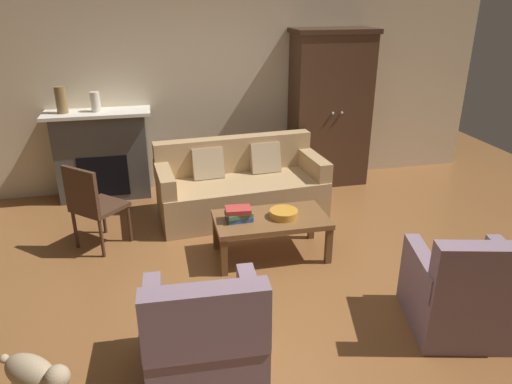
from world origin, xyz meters
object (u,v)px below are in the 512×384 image
(fruit_bowl, at_px, (284,214))
(couch, at_px, (241,188))
(coffee_table, at_px, (271,222))
(dog, at_px, (35,375))
(fireplace, at_px, (102,155))
(mantel_vase_bronze, at_px, (61,100))
(armoire, at_px, (330,109))
(armchair_near_left, at_px, (205,339))
(side_chair_wooden, at_px, (92,202))
(armchair_near_right, at_px, (465,294))
(mantel_vase_cream, at_px, (95,102))
(book_stack, at_px, (239,214))

(fruit_bowl, bearing_deg, couch, 101.69)
(coffee_table, relative_size, dog, 2.27)
(fireplace, bearing_deg, dog, -93.44)
(fruit_bowl, height_order, mantel_vase_bronze, mantel_vase_bronze)
(armoire, relative_size, armchair_near_left, 2.31)
(fireplace, relative_size, fruit_bowl, 4.56)
(side_chair_wooden, bearing_deg, couch, 18.07)
(mantel_vase_bronze, relative_size, armchair_near_left, 0.36)
(armoire, xyz_separation_m, couch, (-1.36, -0.77, -0.70))
(armchair_near_left, height_order, armchair_near_right, same)
(couch, bearing_deg, mantel_vase_cream, 152.46)
(fruit_bowl, relative_size, book_stack, 1.05)
(armoire, relative_size, side_chair_wooden, 2.26)
(fruit_bowl, relative_size, armchair_near_right, 0.30)
(couch, height_order, coffee_table, couch)
(couch, distance_m, armchair_near_right, 2.78)
(coffee_table, bearing_deg, dog, -141.50)
(fireplace, distance_m, mantel_vase_bronze, 0.80)
(fireplace, relative_size, book_stack, 4.80)
(fireplace, distance_m, coffee_table, 2.56)
(armoire, xyz_separation_m, book_stack, (-1.57, -1.82, -0.53))
(fruit_bowl, distance_m, mantel_vase_cream, 2.75)
(book_stack, bearing_deg, fruit_bowl, -3.02)
(armoire, distance_m, dog, 4.66)
(fruit_bowl, relative_size, dog, 0.57)
(fireplace, relative_size, couch, 0.64)
(armoire, bearing_deg, dog, -133.39)
(mantel_vase_cream, height_order, armchair_near_right, mantel_vase_cream)
(armchair_near_right, bearing_deg, couch, 117.17)
(coffee_table, xyz_separation_m, mantel_vase_cream, (-1.69, 1.89, 0.87))
(couch, height_order, side_chair_wooden, side_chair_wooden)
(coffee_table, bearing_deg, armchair_near_left, -119.12)
(coffee_table, height_order, dog, coffee_table)
(couch, height_order, mantel_vase_bronze, mantel_vase_bronze)
(couch, xyz_separation_m, mantel_vase_cream, (-1.59, 0.83, 0.92))
(mantel_vase_cream, distance_m, dog, 3.55)
(fruit_bowl, distance_m, dog, 2.52)
(book_stack, distance_m, side_chair_wooden, 1.48)
(fireplace, height_order, coffee_table, fireplace)
(fireplace, xyz_separation_m, armoire, (2.95, -0.08, 0.45))
(couch, bearing_deg, coffee_table, -84.56)
(mantel_vase_bronze, height_order, dog, mantel_vase_bronze)
(book_stack, xyz_separation_m, armchair_near_right, (1.49, -1.42, -0.17))
(armoire, distance_m, mantel_vase_cream, 2.96)
(mantel_vase_cream, relative_size, armchair_near_left, 0.27)
(dog, bearing_deg, fireplace, 86.56)
(coffee_table, xyz_separation_m, mantel_vase_bronze, (-2.07, 1.89, 0.91))
(mantel_vase_cream, distance_m, armchair_near_right, 4.47)
(couch, bearing_deg, armoire, 29.59)
(mantel_vase_cream, bearing_deg, armoire, -1.17)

